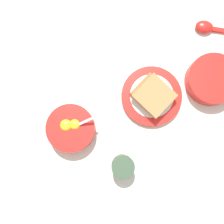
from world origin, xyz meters
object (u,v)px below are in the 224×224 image
object	(u,v)px
toast_sandwich	(153,95)
soup_spoon	(209,28)
congee_bowl	(212,80)
drinking_cup	(123,166)
egg_bowl	(71,128)
toast_plate	(151,96)

from	to	relation	value
toast_sandwich	soup_spoon	world-z (taller)	toast_sandwich
congee_bowl	drinking_cup	size ratio (longest dim) A/B	2.32
drinking_cup	congee_bowl	bearing A→B (deg)	-121.06
toast_sandwich	congee_bowl	size ratio (longest dim) A/B	0.89
egg_bowl	toast_plate	bearing A→B (deg)	-142.21
drinking_cup	toast_plate	bearing A→B (deg)	-97.82
toast_sandwich	soup_spoon	bearing A→B (deg)	-114.32
toast_plate	congee_bowl	size ratio (longest dim) A/B	1.20
soup_spoon	congee_bowl	xyz separation A→B (m)	(-0.05, 0.17, 0.02)
toast_sandwich	toast_plate	bearing A→B (deg)	-28.73
egg_bowl	toast_plate	size ratio (longest dim) A/B	0.76
egg_bowl	soup_spoon	distance (m)	0.55
congee_bowl	drinking_cup	xyz separation A→B (m)	(0.20, 0.33, 0.01)
egg_bowl	toast_plate	world-z (taller)	egg_bowl
egg_bowl	toast_sandwich	xyz separation A→B (m)	(-0.22, -0.17, 0.01)
toast_sandwich	drinking_cup	size ratio (longest dim) A/B	2.07
toast_sandwich	congee_bowl	distance (m)	0.19
toast_sandwich	drinking_cup	world-z (taller)	drinking_cup
egg_bowl	drinking_cup	bearing A→B (deg)	159.85
egg_bowl	toast_sandwich	distance (m)	0.27
drinking_cup	toast_sandwich	bearing A→B (deg)	-98.06
egg_bowl	toast_sandwich	size ratio (longest dim) A/B	1.03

